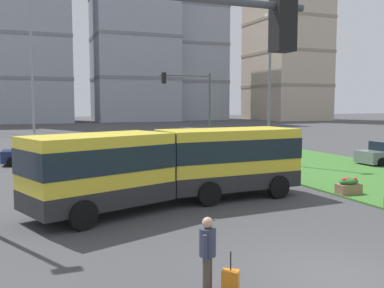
{
  "coord_description": "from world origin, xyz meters",
  "views": [
    {
      "loc": [
        -6.82,
        -8.12,
        4.13
      ],
      "look_at": [
        0.63,
        11.02,
        2.2
      ],
      "focal_mm": 40.71,
      "sensor_mm": 36.0,
      "label": 1
    }
  ],
  "objects_px": {
    "car_navy_sedan": "(36,153)",
    "apartment_tower_eastcentre": "(180,48)",
    "articulated_bus": "(173,164)",
    "traffic_light_far_right": "(194,100)",
    "streetlight_median": "(269,83)",
    "rolling_suitcase": "(231,283)",
    "apartment_tower_east": "(286,39)",
    "apartment_tower_centre": "(134,19)",
    "pedestrian_crossing": "(208,251)",
    "apartment_tower_westcentre": "(29,0)",
    "flower_planter_2": "(349,186)",
    "traffic_light_near_left": "(97,121)"
  },
  "relations": [
    {
      "from": "car_navy_sedan",
      "to": "apartment_tower_centre",
      "type": "height_order",
      "value": "apartment_tower_centre"
    },
    {
      "from": "apartment_tower_eastcentre",
      "to": "apartment_tower_centre",
      "type": "bearing_deg",
      "value": -158.99
    },
    {
      "from": "rolling_suitcase",
      "to": "apartment_tower_east",
      "type": "xyz_separation_m",
      "value": [
        57.87,
        86.18,
        19.71
      ]
    },
    {
      "from": "traffic_light_near_left",
      "to": "apartment_tower_westcentre",
      "type": "bearing_deg",
      "value": 89.2
    },
    {
      "from": "car_navy_sedan",
      "to": "streetlight_median",
      "type": "xyz_separation_m",
      "value": [
        14.65,
        -5.82,
        4.69
      ]
    },
    {
      "from": "apartment_tower_centre",
      "to": "flower_planter_2",
      "type": "bearing_deg",
      "value": -97.42
    },
    {
      "from": "traffic_light_far_right",
      "to": "apartment_tower_westcentre",
      "type": "bearing_deg",
      "value": 97.72
    },
    {
      "from": "car_navy_sedan",
      "to": "apartment_tower_eastcentre",
      "type": "bearing_deg",
      "value": 63.55
    },
    {
      "from": "pedestrian_crossing",
      "to": "streetlight_median",
      "type": "bearing_deg",
      "value": 55.31
    },
    {
      "from": "flower_planter_2",
      "to": "apartment_tower_eastcentre",
      "type": "height_order",
      "value": "apartment_tower_eastcentre"
    },
    {
      "from": "traffic_light_far_right",
      "to": "traffic_light_near_left",
      "type": "bearing_deg",
      "value": -113.89
    },
    {
      "from": "car_navy_sedan",
      "to": "traffic_light_near_left",
      "type": "bearing_deg",
      "value": -89.93
    },
    {
      "from": "traffic_light_far_right",
      "to": "apartment_tower_eastcentre",
      "type": "distance_m",
      "value": 80.06
    },
    {
      "from": "apartment_tower_westcentre",
      "to": "traffic_light_far_right",
      "type": "bearing_deg",
      "value": -82.28
    },
    {
      "from": "articulated_bus",
      "to": "apartment_tower_westcentre",
      "type": "height_order",
      "value": "apartment_tower_westcentre"
    },
    {
      "from": "apartment_tower_east",
      "to": "car_navy_sedan",
      "type": "bearing_deg",
      "value": -134.12
    },
    {
      "from": "rolling_suitcase",
      "to": "apartment_tower_centre",
      "type": "height_order",
      "value": "apartment_tower_centre"
    },
    {
      "from": "articulated_bus",
      "to": "apartment_tower_eastcentre",
      "type": "height_order",
      "value": "apartment_tower_eastcentre"
    },
    {
      "from": "articulated_bus",
      "to": "traffic_light_far_right",
      "type": "relative_size",
      "value": 1.89
    },
    {
      "from": "pedestrian_crossing",
      "to": "apartment_tower_westcentre",
      "type": "xyz_separation_m",
      "value": [
        -1.39,
        93.54,
        25.19
      ]
    },
    {
      "from": "articulated_bus",
      "to": "flower_planter_2",
      "type": "bearing_deg",
      "value": -8.66
    },
    {
      "from": "articulated_bus",
      "to": "apartment_tower_eastcentre",
      "type": "xyz_separation_m",
      "value": [
        31.74,
        88.19,
        16.33
      ]
    },
    {
      "from": "traffic_light_far_right",
      "to": "articulated_bus",
      "type": "bearing_deg",
      "value": -114.78
    },
    {
      "from": "apartment_tower_centre",
      "to": "apartment_tower_east",
      "type": "bearing_deg",
      "value": -8.56
    },
    {
      "from": "traffic_light_near_left",
      "to": "apartment_tower_eastcentre",
      "type": "xyz_separation_m",
      "value": [
        36.56,
        99.65,
        14.06
      ]
    },
    {
      "from": "pedestrian_crossing",
      "to": "car_navy_sedan",
      "type": "bearing_deg",
      "value": 96.9
    },
    {
      "from": "streetlight_median",
      "to": "rolling_suitcase",
      "type": "bearing_deg",
      "value": -123.35
    },
    {
      "from": "traffic_light_near_left",
      "to": "streetlight_median",
      "type": "distance_m",
      "value": 25.04
    },
    {
      "from": "articulated_bus",
      "to": "pedestrian_crossing",
      "type": "height_order",
      "value": "articulated_bus"
    },
    {
      "from": "car_navy_sedan",
      "to": "apartment_tower_westcentre",
      "type": "bearing_deg",
      "value": 88.87
    },
    {
      "from": "apartment_tower_centre",
      "to": "traffic_light_near_left",
      "type": "bearing_deg",
      "value": -104.06
    },
    {
      "from": "apartment_tower_east",
      "to": "traffic_light_far_right",
      "type": "bearing_deg",
      "value": -127.96
    },
    {
      "from": "apartment_tower_eastcentre",
      "to": "car_navy_sedan",
      "type": "bearing_deg",
      "value": -116.45
    },
    {
      "from": "car_navy_sedan",
      "to": "flower_planter_2",
      "type": "height_order",
      "value": "car_navy_sedan"
    },
    {
      "from": "traffic_light_near_left",
      "to": "apartment_tower_eastcentre",
      "type": "distance_m",
      "value": 107.07
    },
    {
      "from": "traffic_light_near_left",
      "to": "streetlight_median",
      "type": "bearing_deg",
      "value": 54.2
    },
    {
      "from": "car_navy_sedan",
      "to": "apartment_tower_east",
      "type": "distance_m",
      "value": 89.86
    },
    {
      "from": "apartment_tower_east",
      "to": "articulated_bus",
      "type": "bearing_deg",
      "value": -125.92
    },
    {
      "from": "apartment_tower_westcentre",
      "to": "streetlight_median",
      "type": "bearing_deg",
      "value": -80.15
    },
    {
      "from": "streetlight_median",
      "to": "car_navy_sedan",
      "type": "bearing_deg",
      "value": 158.34
    },
    {
      "from": "apartment_tower_westcentre",
      "to": "apartment_tower_centre",
      "type": "xyz_separation_m",
      "value": [
        22.37,
        -1.94,
        -2.82
      ]
    },
    {
      "from": "traffic_light_far_right",
      "to": "rolling_suitcase",
      "type": "bearing_deg",
      "value": -109.62
    },
    {
      "from": "articulated_bus",
      "to": "car_navy_sedan",
      "type": "bearing_deg",
      "value": 108.35
    },
    {
      "from": "flower_planter_2",
      "to": "apartment_tower_eastcentre",
      "type": "distance_m",
      "value": 94.17
    },
    {
      "from": "articulated_bus",
      "to": "pedestrian_crossing",
      "type": "distance_m",
      "value": 8.62
    },
    {
      "from": "rolling_suitcase",
      "to": "pedestrian_crossing",
      "type": "bearing_deg",
      "value": 156.04
    },
    {
      "from": "traffic_light_far_right",
      "to": "apartment_tower_east",
      "type": "height_order",
      "value": "apartment_tower_east"
    },
    {
      "from": "traffic_light_near_left",
      "to": "apartment_tower_east",
      "type": "relative_size",
      "value": 0.14
    },
    {
      "from": "flower_planter_2",
      "to": "apartment_tower_centre",
      "type": "distance_m",
      "value": 88.21
    },
    {
      "from": "flower_planter_2",
      "to": "apartment_tower_east",
      "type": "height_order",
      "value": "apartment_tower_east"
    }
  ]
}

